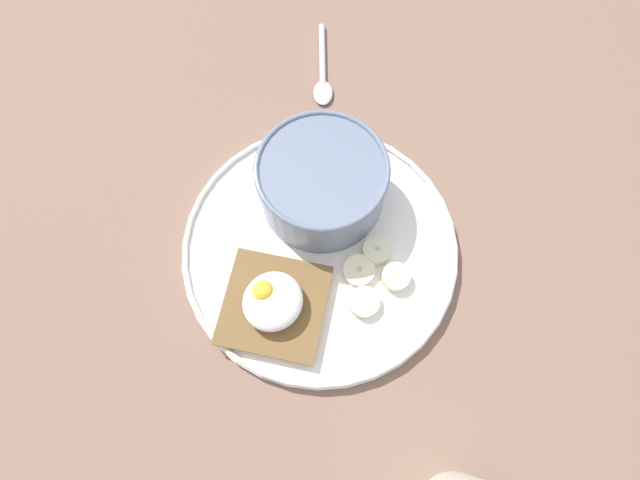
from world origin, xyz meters
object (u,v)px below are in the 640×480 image
toast_slice (272,304)px  poached_egg (270,299)px  banana_slice_back (377,251)px  spoon (323,74)px  banana_slice_front (357,274)px  oatmeal_bowl (322,183)px  banana_slice_right (395,277)px  banana_slice_left (364,302)px

toast_slice → poached_egg: 1.94cm
banana_slice_back → spoon: size_ratio=0.30×
poached_egg → toast_slice: bearing=80.7°
banana_slice_back → poached_egg: bearing=-27.7°
banana_slice_front → toast_slice: bearing=-34.5°
spoon → banana_slice_back: bearing=48.2°
toast_slice → oatmeal_bowl: bearing=-167.3°
banana_slice_front → banana_slice_right: banana_slice_right is taller
poached_egg → banana_slice_back: (-10.97, 5.75, -1.98)cm
toast_slice → spoon: (-27.39, -12.72, -1.33)cm
banana_slice_left → spoon: 29.83cm
banana_slice_back → spoon: (-16.40, -18.38, -1.29)cm
banana_slice_back → toast_slice: bearing=-27.2°
banana_slice_left → banana_slice_back: size_ratio=1.15×
oatmeal_bowl → banana_slice_back: oatmeal_bowl is taller
banana_slice_right → banana_slice_back: bearing=-112.9°
toast_slice → poached_egg: size_ratio=2.17×
poached_egg → spoon: 30.32cm
banana_slice_front → banana_slice_left: (2.15, 2.27, 0.11)cm
spoon → poached_egg: bearing=24.8°
poached_egg → banana_slice_right: 13.27cm
banana_slice_back → banana_slice_right: same height
toast_slice → banana_slice_front: (-7.70, 5.29, -0.22)cm
toast_slice → banana_slice_front: size_ratio=2.95×
poached_egg → banana_slice_left: size_ratio=1.62×
toast_slice → poached_egg: (-0.02, -0.09, 1.94)cm
banana_slice_back → banana_slice_right: bearing=67.1°
banana_slice_front → banana_slice_back: (-3.28, 0.36, 0.18)cm
poached_egg → banana_slice_front: size_ratio=1.36×
oatmeal_bowl → poached_egg: (13.12, 2.86, -0.68)cm
toast_slice → banana_slice_front: 9.34cm
poached_egg → spoon: (-27.37, -12.63, -3.27)cm
poached_egg → spoon: bearing=-155.2°
oatmeal_bowl → spoon: bearing=-145.6°
poached_egg → banana_slice_left: poached_egg is taller
banana_slice_left → spoon: bearing=-137.1°
toast_slice → spoon: bearing=-155.1°
banana_slice_back → oatmeal_bowl: bearing=-104.0°
banana_slice_left → spoon: (-21.84, -20.28, -1.22)cm
oatmeal_bowl → spoon: 17.72cm
oatmeal_bowl → banana_slice_front: size_ratio=3.03×
poached_egg → spoon: poached_egg is taller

